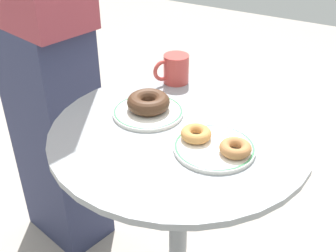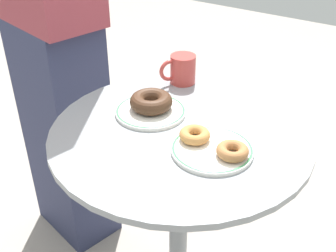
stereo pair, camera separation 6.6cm
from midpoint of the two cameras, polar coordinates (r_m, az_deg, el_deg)
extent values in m
cylinder|color=gray|center=(1.10, 3.39, -0.96)|extent=(0.69, 0.69, 0.02)
cylinder|color=gray|center=(1.34, 2.87, -14.51)|extent=(0.06, 0.06, 0.73)
cylinder|color=white|center=(1.17, -0.77, 1.96)|extent=(0.20, 0.20, 0.01)
torus|color=#4C9E66|center=(1.16, -0.77, 2.10)|extent=(0.19, 0.19, 0.01)
cylinder|color=white|center=(1.02, 7.87, -3.26)|extent=(0.20, 0.20, 0.01)
torus|color=#4C9E66|center=(1.02, 7.89, -3.11)|extent=(0.20, 0.20, 0.01)
torus|color=#422819|center=(1.16, -0.68, 3.34)|extent=(0.12, 0.12, 0.04)
torus|color=#A36B3D|center=(0.99, 10.68, -3.38)|extent=(0.10, 0.10, 0.03)
torus|color=#BC7F42|center=(1.03, 5.50, -1.24)|extent=(0.11, 0.11, 0.03)
cylinder|color=#B73D38|center=(1.32, 3.50, 7.72)|extent=(0.08, 0.08, 0.09)
torus|color=#B73D38|center=(1.30, 1.72, 7.56)|extent=(0.05, 0.07, 0.07)
cube|color=#2D3351|center=(1.68, -12.46, -1.33)|extent=(0.36, 0.28, 0.92)
camera|label=1|loc=(0.03, -88.24, 1.10)|focal=44.74mm
camera|label=2|loc=(0.03, 91.76, -1.10)|focal=44.74mm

